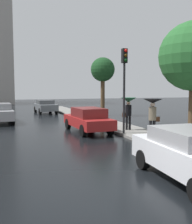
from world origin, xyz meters
The scene contains 8 objects.
ground centered at (0.00, 0.00, 0.00)m, with size 120.00×120.00×0.00m, color black.
car_red_far_ahead centered at (2.81, 8.69, 0.75)m, with size 1.87×4.48×1.43m.
car_white_behind_camera centered at (2.83, -0.03, 0.74)m, with size 2.07×4.18×1.41m.
car_grey_far_lane centered at (2.53, 21.69, 0.72)m, with size 1.99×4.17×1.38m.
pedestrian_with_umbrella_near centered at (4.97, 7.72, 1.60)m, with size 0.91×0.91×1.88m.
pedestrian_with_umbrella_far centered at (4.95, 5.17, 1.61)m, with size 0.95×0.95×1.90m.
traffic_light centered at (4.23, 6.81, 3.25)m, with size 0.26×0.39×4.50m.
street_tree_near centered at (7.08, 16.84, 4.22)m, with size 2.24×2.24×5.46m.
Camera 1 is at (-2.07, -5.59, 2.50)m, focal length 41.42 mm.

